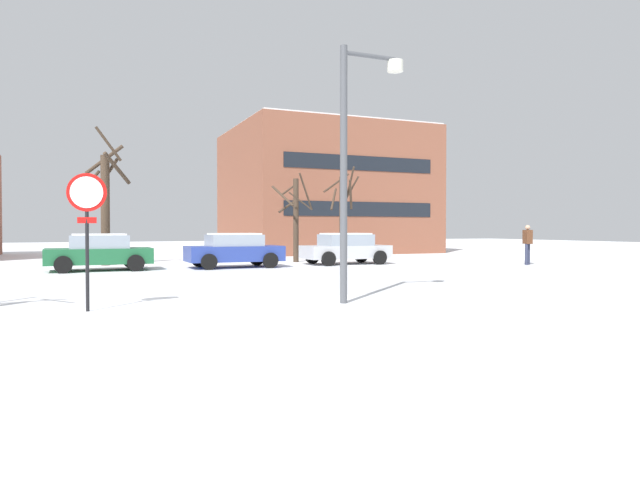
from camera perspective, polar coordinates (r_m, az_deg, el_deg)
ground_plane at (r=13.71m, az=-16.42°, el=-5.74°), size 120.00×120.00×0.00m
road_surface at (r=17.54m, az=-17.91°, el=-4.24°), size 80.00×9.75×0.00m
stop_sign at (r=12.10m, az=-22.41°, el=2.40°), size 0.75×0.17×2.73m
street_lamp at (r=12.63m, az=3.50°, el=9.27°), size 1.55×0.36×5.62m
parked_car_green at (r=23.61m, az=-21.34°, el=-1.11°), size 3.91×2.17×1.43m
parked_car_blue at (r=23.99m, az=-8.62°, el=-1.00°), size 3.95×2.11×1.44m
parked_car_silver at (r=25.98m, az=2.60°, el=-0.84°), size 3.97×2.05×1.43m
pedestrian_crossing at (r=27.13m, az=20.16°, el=-0.14°), size 0.38×0.45×1.80m
tree_far_mid at (r=26.93m, az=-20.76°, el=3.73°), size 2.09×2.08×6.04m
tree_far_left at (r=29.76m, az=2.29°, el=2.76°), size 1.55×1.47×4.86m
tree_far_right at (r=27.58m, az=-2.53°, el=2.46°), size 1.93×1.89×4.28m
building_far_right at (r=40.39m, az=0.37°, el=4.95°), size 12.66×11.58×8.60m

